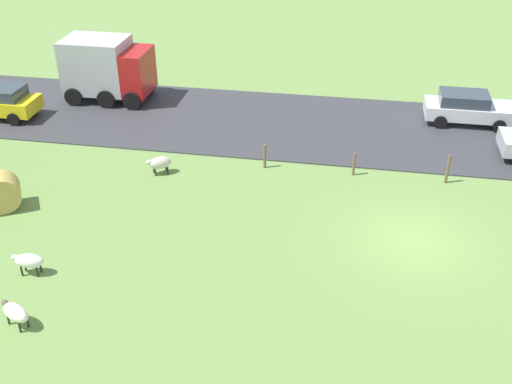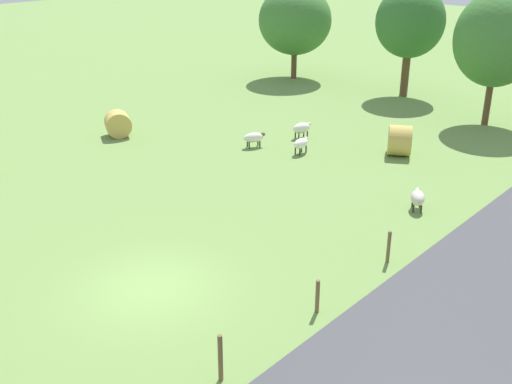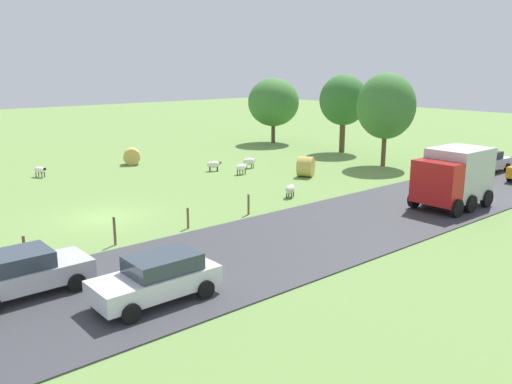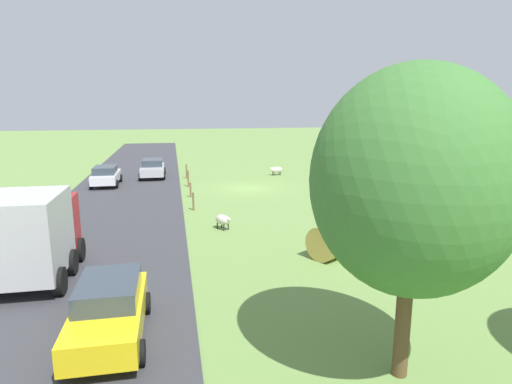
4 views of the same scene
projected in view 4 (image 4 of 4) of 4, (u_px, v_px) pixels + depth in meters
ground_plane at (248, 188)px, 33.02m from camera, size 160.00×160.00×0.00m
road_strip at (125, 193)px, 31.29m from camera, size 8.00×80.00×0.06m
sheep_0 at (375, 169)px, 38.68m from camera, size 1.19×0.62×0.84m
sheep_1 at (374, 223)px, 21.50m from camera, size 0.55×1.11×0.78m
sheep_2 at (407, 178)px, 34.35m from camera, size 1.14×0.85×0.76m
sheep_3 at (276, 170)px, 38.93m from camera, size 1.28×0.71×0.77m
sheep_4 at (223, 220)px, 22.17m from camera, size 0.97×1.12×0.78m
sheep_5 at (408, 217)px, 22.73m from camera, size 0.90×1.17×0.76m
sheep_6 at (424, 233)px, 19.87m from camera, size 0.78×1.18×0.82m
hay_bale_0 at (474, 196)px, 27.24m from camera, size 1.63×1.71×1.33m
hay_bale_1 at (327, 242)px, 17.86m from camera, size 1.68×1.81×1.47m
tree_0 at (414, 182)px, 9.39m from camera, size 4.57×4.57×7.32m
fence_post_0 at (187, 171)px, 37.20m from camera, size 0.12×0.12×1.24m
fence_post_1 at (188, 179)px, 33.49m from camera, size 0.12×0.12×1.30m
fence_post_2 at (191, 190)px, 29.81m from camera, size 0.12×0.12×1.04m
fence_post_3 at (193, 201)px, 26.10m from camera, size 0.12×0.12×1.12m
truck_0 at (29, 234)px, 15.41m from camera, size 2.84×4.52×3.29m
car_2 at (109, 310)px, 11.71m from camera, size 2.03×4.23×1.61m
car_3 at (106, 175)px, 33.68m from camera, size 2.06×4.27×1.55m
car_4 at (153, 168)px, 37.53m from camera, size 2.17×4.35×1.55m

